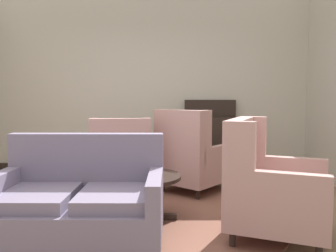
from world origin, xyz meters
name	(u,v)px	position (x,y,z in m)	size (l,w,h in m)	color
ground	(140,224)	(0.00, 0.00, 0.00)	(7.63, 7.63, 0.00)	#896B51
wall_back	(152,80)	(0.00, 2.69, 1.57)	(5.61, 0.08, 3.14)	beige
baseboard_back	(152,166)	(0.00, 2.64, 0.06)	(5.45, 0.03, 0.12)	black
area_rug	(142,214)	(0.00, 0.30, 0.01)	(3.10, 3.10, 0.01)	brown
coffee_table	(143,184)	(0.03, 0.12, 0.38)	(0.80, 0.80, 0.47)	black
porcelain_vase	(144,161)	(0.04, 0.13, 0.62)	(0.15, 0.15, 0.35)	beige
settee	(81,202)	(-0.44, -0.56, 0.40)	(1.38, 0.84, 0.94)	slate
armchair_back_corner	(270,188)	(1.20, -0.30, 0.45)	(1.09, 1.10, 1.07)	tan
armchair_near_window	(194,158)	(0.62, 1.24, 0.45)	(1.16, 1.18, 1.11)	tan
armchair_beside_settee	(122,161)	(-0.33, 1.19, 0.42)	(0.85, 0.99, 1.01)	tan
sideboard	(212,141)	(1.01, 2.40, 0.54)	(0.87, 0.40, 1.22)	black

